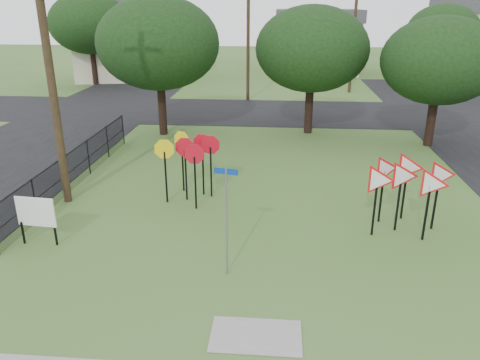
% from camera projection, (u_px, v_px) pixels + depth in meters
% --- Properties ---
extents(ground, '(140.00, 140.00, 0.00)m').
position_uv_depth(ground, '(261.00, 277.00, 12.48)').
color(ground, '#365C22').
extents(street_left, '(8.00, 50.00, 0.02)m').
position_uv_depth(street_left, '(23.00, 153.00, 22.74)').
color(street_left, black).
rests_on(street_left, ground).
extents(street_far, '(60.00, 8.00, 0.02)m').
position_uv_depth(street_far, '(274.00, 112.00, 31.10)').
color(street_far, black).
rests_on(street_far, ground).
extents(curb_pad, '(2.00, 1.20, 0.02)m').
position_uv_depth(curb_pad, '(256.00, 336.00, 10.25)').
color(curb_pad, gray).
rests_on(curb_pad, ground).
extents(street_name_sign, '(0.61, 0.14, 3.02)m').
position_uv_depth(street_name_sign, '(226.00, 215.00, 12.01)').
color(street_name_sign, gray).
rests_on(street_name_sign, ground).
extents(stop_sign_cluster, '(2.27, 1.86, 2.39)m').
position_uv_depth(stop_sign_cluster, '(190.00, 153.00, 16.84)').
color(stop_sign_cluster, black).
rests_on(stop_sign_cluster, ground).
extents(yield_sign_cluster, '(3.04, 1.82, 2.37)m').
position_uv_depth(yield_sign_cluster, '(406.00, 178.00, 14.51)').
color(yield_sign_cluster, black).
rests_on(yield_sign_cluster, ground).
extents(info_board, '(1.22, 0.15, 1.53)m').
position_uv_depth(info_board, '(36.00, 214.00, 13.81)').
color(info_board, black).
rests_on(info_board, ground).
extents(utility_pole_main, '(3.55, 0.33, 10.00)m').
position_uv_depth(utility_pole_main, '(50.00, 56.00, 15.39)').
color(utility_pole_main, '#3C2E1C').
rests_on(utility_pole_main, ground).
extents(far_pole_a, '(1.40, 0.24, 9.00)m').
position_uv_depth(far_pole_a, '(248.00, 36.00, 33.35)').
color(far_pole_a, '#3C2E1C').
rests_on(far_pole_a, ground).
extents(far_pole_b, '(1.40, 0.24, 8.50)m').
position_uv_depth(far_pole_b, '(354.00, 37.00, 36.54)').
color(far_pole_b, '#3C2E1C').
rests_on(far_pole_b, ground).
extents(far_pole_c, '(1.40, 0.24, 9.00)m').
position_uv_depth(far_pole_c, '(159.00, 31.00, 39.57)').
color(far_pole_c, '#3C2E1C').
rests_on(far_pole_c, ground).
extents(fence_run, '(0.05, 11.55, 1.50)m').
position_uv_depth(fence_run, '(77.00, 165.00, 18.62)').
color(fence_run, black).
rests_on(fence_run, ground).
extents(house_left, '(10.58, 8.88, 7.20)m').
position_uv_depth(house_left, '(128.00, 39.00, 43.95)').
color(house_left, beige).
rests_on(house_left, ground).
extents(house_mid, '(8.40, 8.40, 6.20)m').
position_uv_depth(house_mid, '(316.00, 41.00, 48.30)').
color(house_mid, beige).
rests_on(house_mid, ground).
extents(house_right, '(8.30, 8.30, 7.20)m').
position_uv_depth(house_right, '(472.00, 39.00, 43.29)').
color(house_right, beige).
rests_on(house_right, ground).
extents(tree_near_left, '(6.40, 6.40, 7.27)m').
position_uv_depth(tree_near_left, '(158.00, 43.00, 24.27)').
color(tree_near_left, black).
rests_on(tree_near_left, ground).
extents(tree_near_mid, '(6.00, 6.00, 6.80)m').
position_uv_depth(tree_near_mid, '(312.00, 49.00, 24.68)').
color(tree_near_mid, black).
rests_on(tree_near_mid, ground).
extents(tree_near_right, '(5.60, 5.60, 6.33)m').
position_uv_depth(tree_near_right, '(440.00, 61.00, 22.46)').
color(tree_near_right, black).
rests_on(tree_near_right, ground).
extents(tree_far_left, '(6.80, 6.80, 7.73)m').
position_uv_depth(tree_far_left, '(89.00, 23.00, 39.84)').
color(tree_far_left, black).
rests_on(tree_far_left, ground).
extents(tree_far_right, '(6.00, 6.00, 6.80)m').
position_uv_depth(tree_far_right, '(443.00, 32.00, 39.56)').
color(tree_far_right, black).
rests_on(tree_far_right, ground).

